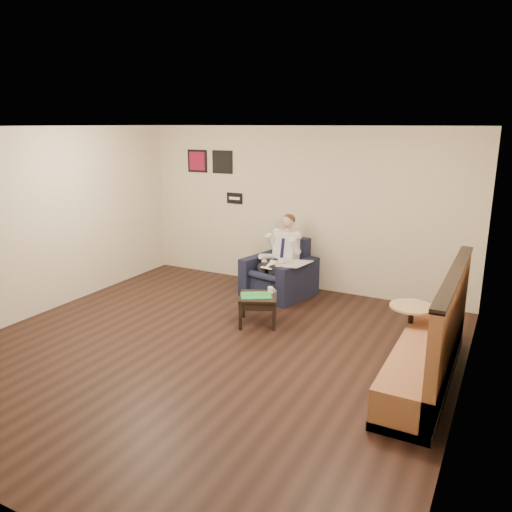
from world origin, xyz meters
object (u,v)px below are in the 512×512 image
at_px(coffee_mug, 270,290).
at_px(banquette, 427,327).
at_px(side_table, 258,310).
at_px(smartphone, 262,292).
at_px(armchair, 279,268).
at_px(seated_man, 275,259).
at_px(cafe_table, 410,331).
at_px(green_folder, 256,295).

height_order(coffee_mug, banquette, banquette).
bearing_deg(side_table, banquette, -13.78).
bearing_deg(side_table, smartphone, 96.71).
bearing_deg(armchair, coffee_mug, -58.43).
bearing_deg(coffee_mug, armchair, 109.04).
height_order(seated_man, cafe_table, seated_man).
distance_m(seated_man, cafe_table, 2.75).
height_order(green_folder, coffee_mug, coffee_mug).
bearing_deg(cafe_table, banquette, -64.19).
bearing_deg(green_folder, coffee_mug, 57.76).
height_order(side_table, cafe_table, cafe_table).
bearing_deg(cafe_table, side_table, 179.05).
bearing_deg(smartphone, coffee_mug, -7.10).
xyz_separation_m(armchair, green_folder, (0.25, -1.32, -0.04)).
xyz_separation_m(side_table, green_folder, (-0.02, -0.03, 0.22)).
height_order(armchair, green_folder, armchair).
bearing_deg(coffee_mug, banquette, -18.44).
relative_size(coffee_mug, smartphone, 0.68).
bearing_deg(armchair, side_table, -65.53).
relative_size(armchair, green_folder, 2.26).
distance_m(coffee_mug, banquette, 2.44).
xyz_separation_m(armchair, coffee_mug, (0.38, -1.11, 0.00)).
bearing_deg(smartphone, side_table, -97.35).
relative_size(armchair, smartphone, 7.27).
distance_m(armchair, seated_man, 0.22).
bearing_deg(coffee_mug, side_table, -122.24).
xyz_separation_m(coffee_mug, smartphone, (-0.13, -0.02, -0.04)).
relative_size(armchair, cafe_table, 1.48).
height_order(armchair, side_table, armchair).
bearing_deg(seated_man, smartphone, -61.91).
relative_size(side_table, smartphone, 3.93).
xyz_separation_m(green_folder, smartphone, (-0.00, 0.19, -0.00)).
height_order(side_table, smartphone, smartphone).
distance_m(green_folder, smartphone, 0.19).
bearing_deg(side_table, seated_man, 104.38).
distance_m(side_table, coffee_mug, 0.34).
distance_m(seated_man, coffee_mug, 1.09).
distance_m(armchair, green_folder, 1.34).
bearing_deg(green_folder, seated_man, 103.20).
xyz_separation_m(coffee_mug, banquette, (2.31, -0.77, 0.17)).
distance_m(seated_man, banquette, 3.24).
height_order(banquette, cafe_table, banquette).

